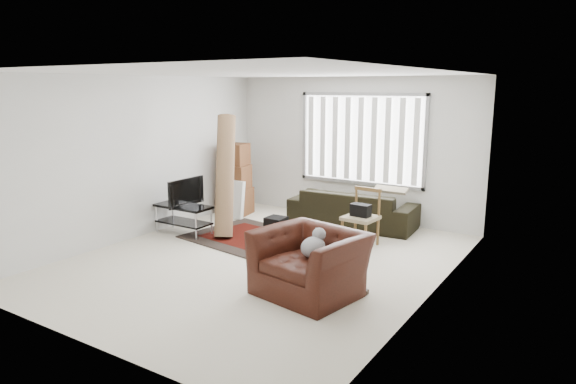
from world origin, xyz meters
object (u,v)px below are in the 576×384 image
at_px(sofa, 353,203).
at_px(moving_boxes, 235,182).
at_px(side_chair, 361,215).
at_px(armchair, 310,258).
at_px(tv_stand, 184,213).

bearing_deg(sofa, moving_boxes, 6.05).
height_order(moving_boxes, side_chair, moving_boxes).
distance_m(sofa, armchair, 3.29).
bearing_deg(armchair, sofa, 116.80).
height_order(tv_stand, armchair, armchair).
bearing_deg(side_chair, moving_boxes, 173.42).
xyz_separation_m(sofa, side_chair, (0.63, -1.01, 0.07)).
height_order(moving_boxes, sofa, moving_boxes).
bearing_deg(moving_boxes, armchair, -39.60).
bearing_deg(tv_stand, moving_boxes, 94.62).
relative_size(moving_boxes, armchair, 1.01).
bearing_deg(armchair, side_chair, 108.36).
bearing_deg(armchair, tv_stand, 171.17).
bearing_deg(armchair, moving_boxes, 150.90).
distance_m(side_chair, armchair, 2.16).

